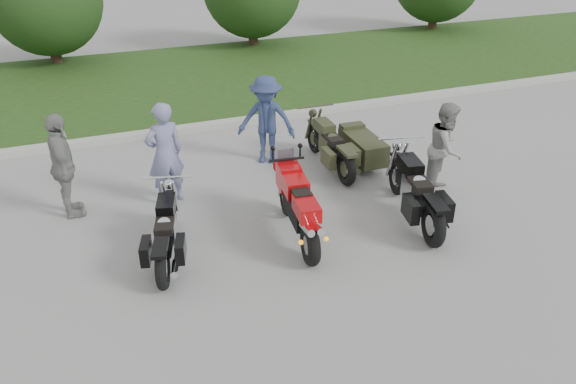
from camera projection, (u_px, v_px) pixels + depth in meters
name	position (u px, v px, depth m)	size (l,w,h in m)	color
ground	(285.00, 260.00, 8.93)	(80.00, 80.00, 0.00)	#9A9A95
curb	(196.00, 128.00, 13.82)	(60.00, 0.30, 0.15)	#AFACA5
grass_strip	(165.00, 82.00, 17.23)	(60.00, 8.00, 0.14)	#3C5F20
sportbike_red	(298.00, 206.00, 9.20)	(0.59, 2.26, 1.07)	black
cruiser_left	(167.00, 236.00, 8.75)	(0.75, 2.21, 0.87)	black
cruiser_right	(417.00, 195.00, 9.80)	(0.75, 2.55, 0.99)	black
cruiser_sidecar	(350.00, 148.00, 11.82)	(1.22, 2.40, 0.92)	black
person_stripe	(165.00, 154.00, 10.20)	(0.71, 0.47, 1.95)	#7A7BA6
person_grey	(446.00, 148.00, 10.66)	(0.87, 0.67, 1.78)	gray
person_denim	(266.00, 120.00, 11.80)	(1.23, 0.71, 1.90)	navy
person_back	(63.00, 167.00, 9.76)	(1.13, 0.47, 1.92)	gray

